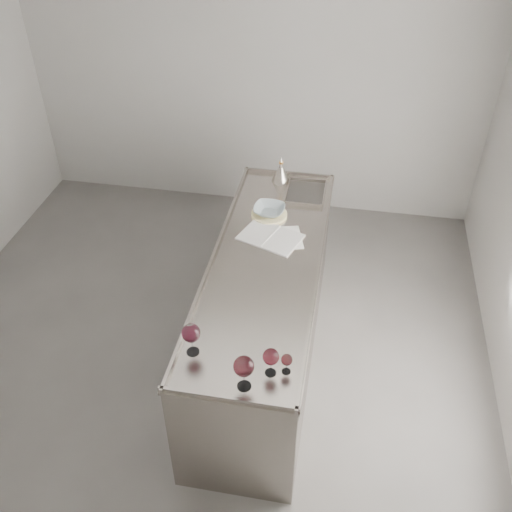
% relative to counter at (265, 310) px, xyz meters
% --- Properties ---
extents(room_shell, '(4.54, 5.04, 2.84)m').
position_rel_counter_xyz_m(room_shell, '(-0.50, -0.30, 0.93)').
color(room_shell, '#54524F').
rests_on(room_shell, ground).
extents(counter, '(0.77, 2.42, 0.97)m').
position_rel_counter_xyz_m(counter, '(0.00, 0.00, 0.00)').
color(counter, gray).
rests_on(counter, ground).
extents(wine_glass_left, '(0.11, 0.11, 0.21)m').
position_rel_counter_xyz_m(wine_glass_left, '(-0.28, -0.89, 0.62)').
color(wine_glass_left, white).
rests_on(wine_glass_left, counter).
extents(wine_glass_middle, '(0.11, 0.11, 0.22)m').
position_rel_counter_xyz_m(wine_glass_middle, '(0.06, -1.08, 0.62)').
color(wine_glass_middle, white).
rests_on(wine_glass_middle, counter).
extents(wine_glass_right, '(0.09, 0.09, 0.18)m').
position_rel_counter_xyz_m(wine_glass_right, '(0.19, -0.96, 0.60)').
color(wine_glass_right, white).
rests_on(wine_glass_right, counter).
extents(wine_glass_small, '(0.06, 0.06, 0.13)m').
position_rel_counter_xyz_m(wine_glass_small, '(0.27, -0.94, 0.56)').
color(wine_glass_small, white).
rests_on(wine_glass_small, counter).
extents(notebook, '(0.50, 0.43, 0.02)m').
position_rel_counter_xyz_m(notebook, '(-0.01, 0.28, 0.47)').
color(notebook, silver).
rests_on(notebook, counter).
extents(loose_paper_top, '(0.25, 0.31, 0.00)m').
position_rel_counter_xyz_m(loose_paper_top, '(-0.08, 0.48, 0.47)').
color(loose_paper_top, silver).
rests_on(loose_paper_top, counter).
extents(loose_paper_under, '(0.27, 0.33, 0.00)m').
position_rel_counter_xyz_m(loose_paper_under, '(0.11, 0.29, 0.47)').
color(loose_paper_under, white).
rests_on(loose_paper_under, counter).
extents(trivet, '(0.28, 0.28, 0.02)m').
position_rel_counter_xyz_m(trivet, '(-0.07, 0.56, 0.48)').
color(trivet, beige).
rests_on(trivet, counter).
extents(ceramic_bowl, '(0.25, 0.25, 0.06)m').
position_rel_counter_xyz_m(ceramic_bowl, '(-0.07, 0.56, 0.52)').
color(ceramic_bowl, '#97A8B0').
rests_on(ceramic_bowl, trivet).
extents(wine_funnel, '(0.15, 0.15, 0.22)m').
position_rel_counter_xyz_m(wine_funnel, '(-0.05, 1.08, 0.54)').
color(wine_funnel, '#A9A296').
rests_on(wine_funnel, counter).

